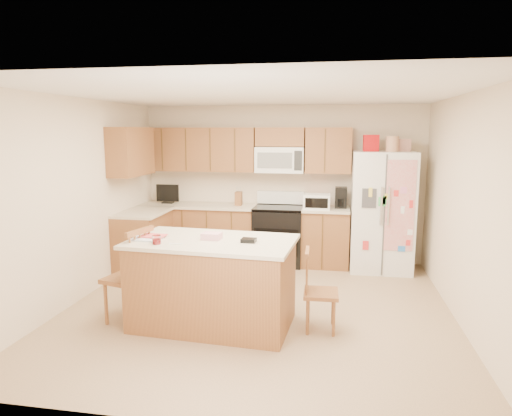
% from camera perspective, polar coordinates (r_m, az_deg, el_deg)
% --- Properties ---
extents(ground, '(4.50, 4.50, 0.00)m').
position_cam_1_polar(ground, '(5.59, 0.25, -12.42)').
color(ground, '#887059').
rests_on(ground, ground).
extents(room_shell, '(4.60, 4.60, 2.52)m').
position_cam_1_polar(room_shell, '(5.22, 0.26, 2.41)').
color(room_shell, beige).
rests_on(room_shell, ground).
extents(cabinetry, '(3.36, 1.56, 2.15)m').
position_cam_1_polar(cabinetry, '(7.24, -5.02, 0.18)').
color(cabinetry, '#955E33').
rests_on(cabinetry, ground).
extents(stove, '(0.76, 0.65, 1.13)m').
position_cam_1_polar(stove, '(7.28, 2.83, -3.28)').
color(stove, black).
rests_on(stove, ground).
extents(refrigerator, '(0.90, 0.79, 2.04)m').
position_cam_1_polar(refrigerator, '(7.11, 15.45, -0.25)').
color(refrigerator, white).
rests_on(refrigerator, ground).
extents(island, '(1.80, 1.13, 1.04)m').
position_cam_1_polar(island, '(5.01, -5.42, -9.21)').
color(island, '#955E33').
rests_on(island, ground).
extents(windsor_chair_left, '(0.54, 0.55, 1.06)m').
position_cam_1_polar(windsor_chair_left, '(5.25, -15.46, -8.40)').
color(windsor_chair_left, '#955E33').
rests_on(windsor_chair_left, ground).
extents(windsor_chair_back, '(0.46, 0.45, 0.91)m').
position_cam_1_polar(windsor_chair_back, '(5.73, -3.95, -7.32)').
color(windsor_chair_back, '#955E33').
rests_on(windsor_chair_back, ground).
extents(windsor_chair_right, '(0.37, 0.39, 0.87)m').
position_cam_1_polar(windsor_chair_right, '(4.94, 7.85, -10.41)').
color(windsor_chair_right, '#955E33').
rests_on(windsor_chair_right, ground).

